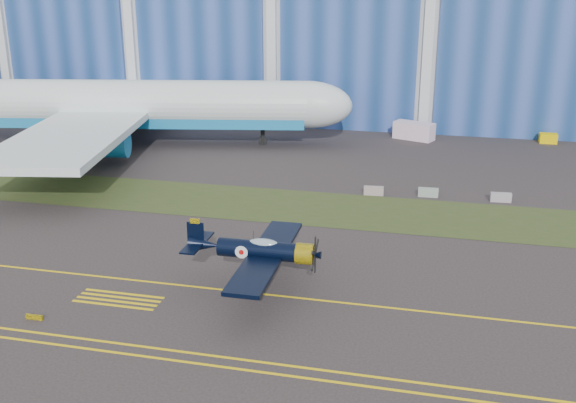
% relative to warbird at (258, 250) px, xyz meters
% --- Properties ---
extents(ground, '(260.00, 260.00, 0.00)m').
position_rel_warbird_xyz_m(ground, '(8.91, 4.65, -3.19)').
color(ground, '#373030').
rests_on(ground, ground).
extents(grass_median, '(260.00, 10.00, 0.02)m').
position_rel_warbird_xyz_m(grass_median, '(8.91, 18.65, -3.17)').
color(grass_median, '#475128').
rests_on(grass_median, ground).
extents(hangar, '(220.00, 45.70, 30.00)m').
position_rel_warbird_xyz_m(hangar, '(8.91, 76.43, 11.77)').
color(hangar, silver).
rests_on(hangar, ground).
extents(taxiway_centreline, '(200.00, 0.20, 0.02)m').
position_rel_warbird_xyz_m(taxiway_centreline, '(8.91, -0.35, -3.18)').
color(taxiway_centreline, yellow).
rests_on(taxiway_centreline, ground).
extents(edge_line_near, '(80.00, 0.20, 0.02)m').
position_rel_warbird_xyz_m(edge_line_near, '(8.91, -9.85, -3.18)').
color(edge_line_near, yellow).
rests_on(edge_line_near, ground).
extents(edge_line_far, '(80.00, 0.20, 0.02)m').
position_rel_warbird_xyz_m(edge_line_far, '(8.91, -8.85, -3.18)').
color(edge_line_far, yellow).
rests_on(edge_line_far, ground).
extents(hold_short_ladder, '(6.00, 2.40, 0.02)m').
position_rel_warbird_xyz_m(hold_short_ladder, '(-9.09, -3.45, -3.18)').
color(hold_short_ladder, yellow).
rests_on(hold_short_ladder, ground).
extents(guard_board_left, '(1.20, 0.15, 0.35)m').
position_rel_warbird_xyz_m(guard_board_left, '(-13.09, -7.35, -3.02)').
color(guard_board_left, yellow).
rests_on(guard_board_left, ground).
extents(warbird, '(10.89, 13.07, 3.83)m').
position_rel_warbird_xyz_m(warbird, '(0.00, 0.00, 0.00)').
color(warbird, black).
rests_on(warbird, ground).
extents(jetliner, '(78.77, 70.58, 23.96)m').
position_rel_warbird_xyz_m(jetliner, '(-30.00, 38.54, 8.79)').
color(jetliner, white).
rests_on(jetliner, ground).
extents(shipping_container, '(5.83, 4.01, 2.34)m').
position_rel_warbird_xyz_m(shipping_container, '(7.89, 50.03, -2.02)').
color(shipping_container, silver).
rests_on(shipping_container, ground).
extents(tug, '(2.25, 1.43, 1.30)m').
position_rel_warbird_xyz_m(tug, '(25.50, 51.97, -2.54)').
color(tug, '#F8D000').
rests_on(tug, ground).
extents(barrier_a, '(2.05, 0.78, 0.90)m').
position_rel_warbird_xyz_m(barrier_a, '(5.40, 24.04, -2.74)').
color(barrier_a, gray).
rests_on(barrier_a, ground).
extents(barrier_b, '(2.02, 0.66, 0.90)m').
position_rel_warbird_xyz_m(barrier_b, '(10.83, 24.77, -2.74)').
color(barrier_b, gray).
rests_on(barrier_b, ground).
extents(barrier_c, '(2.04, 0.74, 0.90)m').
position_rel_warbird_xyz_m(barrier_c, '(17.89, 24.82, -2.74)').
color(barrier_c, '#9D929A').
rests_on(barrier_c, ground).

